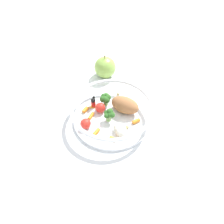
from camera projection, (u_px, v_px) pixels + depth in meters
ground_plane at (112, 120)px, 0.77m from camera, size 2.40×2.40×0.00m
food_container at (113, 112)px, 0.75m from camera, size 0.26×0.26×0.07m
loose_apple at (105, 67)px, 0.89m from camera, size 0.08×0.08×0.09m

